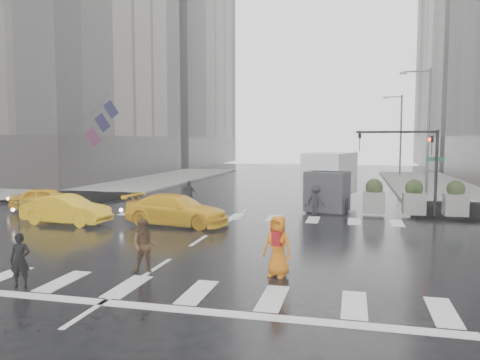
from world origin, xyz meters
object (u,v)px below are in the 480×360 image
(traffic_signal_pole, at_px, (416,155))
(pedestrian_orange, at_px, (278,246))
(taxi_mid, at_px, (67,210))
(box_truck, at_px, (329,178))
(pedestrian_brown, at_px, (144,246))
(taxi_front, at_px, (47,199))

(traffic_signal_pole, height_order, pedestrian_orange, traffic_signal_pole)
(taxi_mid, bearing_deg, box_truck, -50.81)
(traffic_signal_pole, relative_size, pedestrian_brown, 2.77)
(pedestrian_orange, bearing_deg, taxi_mid, 169.94)
(traffic_signal_pole, distance_m, taxi_front, 20.11)
(traffic_signal_pole, relative_size, taxi_mid, 1.07)
(pedestrian_orange, bearing_deg, pedestrian_brown, -153.53)
(traffic_signal_pole, bearing_deg, box_truck, 148.62)
(traffic_signal_pole, relative_size, taxi_front, 1.16)
(traffic_signal_pole, xyz_separation_m, box_truck, (-4.47, 2.73, -1.50))
(taxi_front, xyz_separation_m, box_truck, (15.29, 5.36, 1.05))
(traffic_signal_pole, distance_m, taxi_mid, 17.52)
(box_truck, bearing_deg, pedestrian_brown, -92.74)
(pedestrian_brown, xyz_separation_m, pedestrian_orange, (3.96, 0.54, 0.09))
(traffic_signal_pole, xyz_separation_m, taxi_mid, (-16.27, -6.01, -2.52))
(traffic_signal_pole, relative_size, box_truck, 0.74)
(pedestrian_orange, relative_size, box_truck, 0.30)
(box_truck, bearing_deg, taxi_front, -146.51)
(pedestrian_orange, distance_m, taxi_front, 17.38)
(pedestrian_orange, distance_m, taxi_mid, 12.64)
(taxi_mid, bearing_deg, pedestrian_orange, -116.15)
(pedestrian_brown, height_order, taxi_front, pedestrian_brown)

